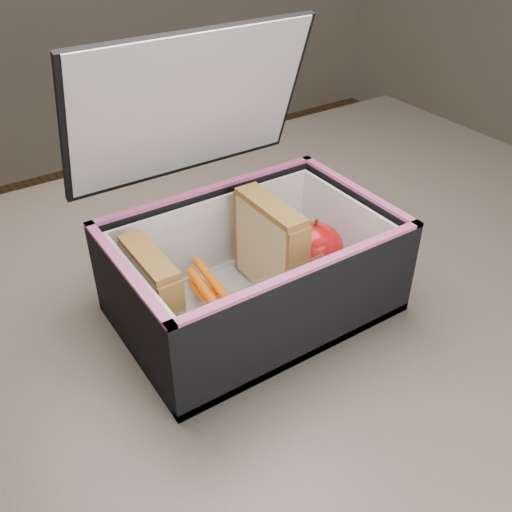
{
  "coord_description": "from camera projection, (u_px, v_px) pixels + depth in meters",
  "views": [
    {
      "loc": [
        -0.32,
        -0.47,
        1.18
      ],
      "look_at": [
        -0.03,
        -0.03,
        0.81
      ],
      "focal_mm": 40.0,
      "sensor_mm": 36.0,
      "label": 1
    }
  ],
  "objects": [
    {
      "name": "kitchen_table",
      "position": [
        261.0,
        332.0,
        0.76
      ],
      "size": [
        1.2,
        0.8,
        0.75
      ],
      "color": "#63554C",
      "rests_on": "ground"
    },
    {
      "name": "lunch_bag",
      "position": [
        251.0,
        262.0,
        0.62
      ],
      "size": [
        0.29,
        0.26,
        0.29
      ],
      "color": "black",
      "rests_on": "kitchen_table"
    },
    {
      "name": "plastic_tub",
      "position": [
        215.0,
        282.0,
        0.61
      ],
      "size": [
        0.19,
        0.13,
        0.08
      ],
      "primitive_type": null,
      "color": "white",
      "rests_on": "lunch_bag"
    },
    {
      "name": "sandwich_left",
      "position": [
        153.0,
        295.0,
        0.57
      ],
      "size": [
        0.03,
        0.09,
        0.1
      ],
      "color": "#D7C28A",
      "rests_on": "plastic_tub"
    },
    {
      "name": "sandwich_right",
      "position": [
        270.0,
        247.0,
        0.63
      ],
      "size": [
        0.03,
        0.1,
        0.11
      ],
      "color": "#D7C28A",
      "rests_on": "plastic_tub"
    },
    {
      "name": "carrot_sticks",
      "position": [
        220.0,
        299.0,
        0.62
      ],
      "size": [
        0.05,
        0.12,
        0.03
      ],
      "color": "#FF580B",
      "rests_on": "plastic_tub"
    },
    {
      "name": "paper_napkin",
      "position": [
        313.0,
        272.0,
        0.69
      ],
      "size": [
        0.07,
        0.08,
        0.01
      ],
      "primitive_type": "cube",
      "rotation": [
        0.0,
        0.0,
        -0.07
      ],
      "color": "white",
      "rests_on": "lunch_bag"
    },
    {
      "name": "red_apple",
      "position": [
        314.0,
        249.0,
        0.66
      ],
      "size": [
        0.08,
        0.08,
        0.07
      ],
      "rotation": [
        0.0,
        0.0,
        0.16
      ],
      "color": "#970000",
      "rests_on": "paper_napkin"
    }
  ]
}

